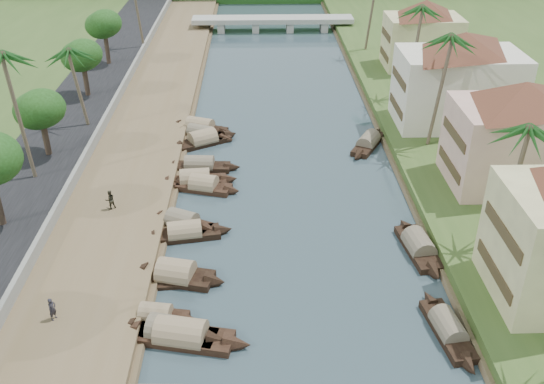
{
  "coord_description": "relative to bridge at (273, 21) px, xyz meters",
  "views": [
    {
      "loc": [
        -3.08,
        -34.64,
        28.27
      ],
      "look_at": [
        -1.81,
        11.29,
        2.0
      ],
      "focal_mm": 40.0,
      "sensor_mm": 36.0,
      "label": 1
    }
  ],
  "objects": [
    {
      "name": "tree_6",
      "position": [
        24.0,
        -43.96,
        4.4
      ],
      "size": [
        4.59,
        4.59,
        6.9
      ],
      "color": "#443327",
      "rests_on": "ground"
    },
    {
      "name": "person_far",
      "position": [
        -15.87,
        -61.11,
        -0.04
      ],
      "size": [
        1.08,
        1.02,
        1.76
      ],
      "primitive_type": "imported",
      "rotation": [
        0.0,
        0.0,
        3.7
      ],
      "color": "#2C2A1E",
      "rests_on": "left_bank"
    },
    {
      "name": "building_far",
      "position": [
        18.99,
        -44.0,
        4.66
      ],
      "size": [
        15.59,
        15.59,
        10.2
      ],
      "color": "#EEE5CF",
      "rests_on": "right_bank"
    },
    {
      "name": "tree_3",
      "position": [
        -24.0,
        -51.29,
        4.39
      ],
      "size": [
        4.47,
        4.47,
        6.64
      ],
      "color": "#443327",
      "rests_on": "ground"
    },
    {
      "name": "person_near",
      "position": [
        -16.78,
        -75.32,
        -0.08
      ],
      "size": [
        0.63,
        0.73,
        1.69
      ],
      "primitive_type": "imported",
      "rotation": [
        0.0,
        0.0,
        1.13
      ],
      "color": "#27252C",
      "rests_on": "left_bank"
    },
    {
      "name": "sampan_16",
      "position": [
        8.97,
        -47.51,
        -1.31
      ],
      "size": [
        5.58,
        8.56,
        2.16
      ],
      "rotation": [
        0.0,
        0.0,
        1.08
      ],
      "color": "black",
      "rests_on": "ground"
    },
    {
      "name": "palm_1",
      "position": [
        16.0,
        -67.6,
        8.99
      ],
      "size": [
        3.2,
        3.2,
        11.3
      ],
      "color": "brown",
      "rests_on": "ground"
    },
    {
      "name": "sampan_3",
      "position": [
        -8.94,
        -76.42,
        -1.3
      ],
      "size": [
        8.76,
        3.92,
        2.3
      ],
      "rotation": [
        0.0,
        0.0,
        -0.26
      ],
      "color": "black",
      "rests_on": "ground"
    },
    {
      "name": "sampan_2",
      "position": [
        -8.21,
        -76.75,
        -1.3
      ],
      "size": [
        9.82,
        3.88,
        2.5
      ],
      "rotation": [
        0.0,
        0.0,
        -0.21
      ],
      "color": "black",
      "rests_on": "ground"
    },
    {
      "name": "palm_3",
      "position": [
        16.0,
        -35.4,
        10.04
      ],
      "size": [
        3.2,
        3.2,
        12.39
      ],
      "color": "brown",
      "rests_on": "ground"
    },
    {
      "name": "sampan_9",
      "position": [
        -8.85,
        -52.46,
        -1.31
      ],
      "size": [
        8.56,
        2.19,
        2.15
      ],
      "rotation": [
        0.0,
        0.0,
        -0.06
      ],
      "color": "black",
      "rests_on": "ground"
    },
    {
      "name": "building_distant",
      "position": [
        19.99,
        -24.0,
        4.16
      ],
      "size": [
        12.62,
        12.62,
        9.2
      ],
      "color": "beige",
      "rests_on": "right_bank"
    },
    {
      "name": "sampan_11",
      "position": [
        -8.96,
        -46.48,
        -1.3
      ],
      "size": [
        8.33,
        5.86,
        2.42
      ],
      "rotation": [
        0.0,
        0.0,
        0.52
      ],
      "color": "black",
      "rests_on": "ground"
    },
    {
      "name": "sampan_10",
      "position": [
        -9.06,
        -55.47,
        -1.3
      ],
      "size": [
        8.46,
        2.48,
        2.29
      ],
      "rotation": [
        0.0,
        0.0,
        0.09
      ],
      "color": "black",
      "rests_on": "ground"
    },
    {
      "name": "right_bank",
      "position": [
        19.0,
        -52.0,
        -1.12
      ],
      "size": [
        16.0,
        180.0,
        1.2
      ],
      "primitive_type": "cube",
      "color": "#354F1F",
      "rests_on": "ground"
    },
    {
      "name": "sampan_4",
      "position": [
        -10.13,
        -74.75,
        -1.32
      ],
      "size": [
        6.37,
        2.37,
        1.83
      ],
      "rotation": [
        0.0,
        0.0,
        -0.17
      ],
      "color": "black",
      "rests_on": "ground"
    },
    {
      "name": "canoe_2",
      "position": [
        -8.17,
        -54.41,
        -1.62
      ],
      "size": [
        5.16,
        1.47,
        0.74
      ],
      "rotation": [
        0.0,
        0.0,
        -0.14
      ],
      "color": "black",
      "rests_on": "ground"
    },
    {
      "name": "tree_4",
      "position": [
        -24.0,
        -34.61,
        4.59
      ],
      "size": [
        4.42,
        4.42,
        6.82
      ],
      "color": "#443327",
      "rests_on": "ground"
    },
    {
      "name": "canoe_1",
      "position": [
        -9.7,
        -71.1,
        -1.62
      ],
      "size": [
        5.31,
        1.2,
        0.85
      ],
      "rotation": [
        0.0,
        0.0,
        0.07
      ],
      "color": "black",
      "rests_on": "ground"
    },
    {
      "name": "ground",
      "position": [
        -0.0,
        -72.0,
        -1.72
      ],
      "size": [
        220.0,
        220.0,
        0.0
      ],
      "primitive_type": "plane",
      "color": "#31434A",
      "rests_on": "ground"
    },
    {
      "name": "sampan_15",
      "position": [
        9.76,
        -67.15,
        -1.3
      ],
      "size": [
        2.88,
        8.75,
        2.29
      ],
      "rotation": [
        0.0,
        0.0,
        1.7
      ],
      "color": "black",
      "rests_on": "ground"
    },
    {
      "name": "sampan_7",
      "position": [
        -9.16,
        -64.63,
        -1.31
      ],
      "size": [
        8.33,
        2.98,
        2.18
      ],
      "rotation": [
        0.0,
        0.0,
        0.17
      ],
      "color": "black",
      "rests_on": "ground"
    },
    {
      "name": "sampan_5",
      "position": [
        -9.25,
        -70.25,
        -1.3
      ],
      "size": [
        8.12,
        3.78,
        2.48
      ],
      "rotation": [
        0.0,
        0.0,
        -0.24
      ],
      "color": "black",
      "rests_on": "ground"
    },
    {
      "name": "palm_6",
      "position": [
        -22.0,
        -43.93,
        7.94
      ],
      "size": [
        3.2,
        3.2,
        9.99
      ],
      "color": "brown",
      "rests_on": "ground"
    },
    {
      "name": "sampan_6",
      "position": [
        -9.53,
        -62.96,
        -1.31
      ],
      "size": [
        7.32,
        4.81,
        2.2
      ],
      "rotation": [
        0.0,
        0.0,
        -0.47
      ],
      "color": "black",
      "rests_on": "ground"
    },
    {
      "name": "sampan_8",
      "position": [
        -8.14,
        -56.64,
        -1.31
      ],
      "size": [
        7.45,
        3.64,
        2.25
      ],
      "rotation": [
        0.0,
        0.0,
        -0.28
      ],
      "color": "black",
      "rests_on": "ground"
    },
    {
      "name": "road",
      "position": [
        -24.5,
        -52.0,
        -1.02
      ],
      "size": [
        8.0,
        180.0,
        1.4
      ],
      "primitive_type": "cube",
      "color": "black",
      "rests_on": "ground"
    },
    {
      "name": "sampan_12",
      "position": [
        -9.31,
        -44.59,
        -1.31
      ],
      "size": [
        8.11,
        4.79,
        1.99
      ],
      "rotation": [
        0.0,
        0.0,
        -0.43
      ],
      "color": "black",
      "rests_on": "ground"
    },
    {
      "name": "bridge",
      "position": [
        0.0,
        0.0,
        0.0
      ],
      "size": [
        28.0,
        4.0,
        2.4
      ],
      "color": "#9E9E94",
      "rests_on": "ground"
    },
    {
      "name": "sampan_13",
      "position": [
        -9.51,
        -43.0,
        -1.3
      ],
      "size": [
        8.72,
        4.91,
        2.35
      ],
      "rotation": [
        0.0,
        0.0,
        -0.38
      ],
      "color": "black",
      "rests_on": "ground"
    },
    {
      "name": "tree_5",
      "position": [
        -24.0,
        -21.96,
        5.1
      ],
      "size": [
        4.45,
        4.45,
        7.37
      ],
      "color": "#443327",
      "rests_on": "ground"
    },
    {
      "name": "sampan_14",
      "position": [
        9.44,
        -76.63,
        -1.31
      ],
      "size": [
        2.68,
        8.4,
        2.03
      ],
      "rotation": [
        0.0,
        0.0,
        1.71
      ],
      "color": "black",
      "rests_on": "ground"
    },
    {
      "name": "retaining_wall",
      "position": [
        -20.2,
        -52.0,
        -0.37
      ],
      "size": [
        0.4,
        180.0,
        1.1
      ],
      "primitive_type": "cube",
      "color": "slate",
      "rests_on": "left_bank"
    },
    {
      "name": "palm_2",
      "position": [
        15.0,
        -49.66,
        10.54
      ],
      "size": [
        3.2,
        3.2,
        12.9
      ],
      "color": "brown",
      "rests_on": "ground"
    },
    {
      "name": "left_bank",
      "position": [
        -16.0,
        -52.0,
        -1.32
      ],
      "size": [
        10.0,
        180.0,
        0.8
      ],
      "primitive_type": "cube",
      "color": "brown",
      "rests_on": "ground"
    },
    {
      "name": "palm_5",
      "position": [
        -24.0,
        -56.11,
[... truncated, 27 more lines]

